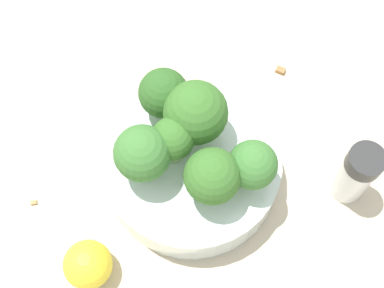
{
  "coord_description": "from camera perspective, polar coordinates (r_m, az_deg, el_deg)",
  "views": [
    {
      "loc": [
        0.1,
        -0.16,
        0.5
      ],
      "look_at": [
        0.0,
        0.0,
        0.08
      ],
      "focal_mm": 50.0,
      "sensor_mm": 36.0,
      "label": 1
    }
  ],
  "objects": [
    {
      "name": "broccoli_floret_5",
      "position": [
        0.46,
        -5.31,
        -1.09
      ],
      "size": [
        0.05,
        0.05,
        0.06
      ],
      "color": "#7A9E5B",
      "rests_on": "bowl"
    },
    {
      "name": "almond_crumb_1",
      "position": [
        0.55,
        -16.57,
        -5.96
      ],
      "size": [
        0.01,
        0.01,
        0.01
      ],
      "primitive_type": "cube",
      "rotation": [
        0.0,
        0.0,
        3.9
      ],
      "color": "#AD7F4C",
      "rests_on": "ground_plane"
    },
    {
      "name": "broccoli_floret_0",
      "position": [
        0.46,
        6.46,
        -2.32
      ],
      "size": [
        0.04,
        0.04,
        0.06
      ],
      "color": "#8EB770",
      "rests_on": "bowl"
    },
    {
      "name": "broccoli_floret_3",
      "position": [
        0.47,
        0.39,
        3.29
      ],
      "size": [
        0.06,
        0.06,
        0.07
      ],
      "color": "#7A9E5B",
      "rests_on": "bowl"
    },
    {
      "name": "almond_crumb_0",
      "position": [
        0.6,
        9.46,
        7.88
      ],
      "size": [
        0.01,
        0.01,
        0.01
      ],
      "primitive_type": "cube",
      "rotation": [
        0.0,
        0.0,
        0.1
      ],
      "color": "olive",
      "rests_on": "ground_plane"
    },
    {
      "name": "lemon_wedge",
      "position": [
        0.5,
        -11.04,
        -12.51
      ],
      "size": [
        0.04,
        0.04,
        0.04
      ],
      "primitive_type": "sphere",
      "color": "yellow",
      "rests_on": "ground_plane"
    },
    {
      "name": "bowl",
      "position": [
        0.52,
        0.0,
        -2.59
      ],
      "size": [
        0.17,
        0.17,
        0.04
      ],
      "primitive_type": "cylinder",
      "color": "silver",
      "rests_on": "ground_plane"
    },
    {
      "name": "ground_plane",
      "position": [
        0.54,
        0.0,
        -3.48
      ],
      "size": [
        3.0,
        3.0,
        0.0
      ],
      "primitive_type": "plane",
      "color": "beige"
    },
    {
      "name": "broccoli_floret_2",
      "position": [
        0.49,
        -3.05,
        5.39
      ],
      "size": [
        0.05,
        0.05,
        0.06
      ],
      "color": "#84AD66",
      "rests_on": "bowl"
    },
    {
      "name": "pepper_shaker",
      "position": [
        0.52,
        17.09,
        -3.06
      ],
      "size": [
        0.03,
        0.03,
        0.08
      ],
      "color": "silver",
      "rests_on": "ground_plane"
    },
    {
      "name": "broccoli_floret_4",
      "position": [
        0.45,
        2.17,
        -3.51
      ],
      "size": [
        0.05,
        0.05,
        0.06
      ],
      "color": "#84AD66",
      "rests_on": "bowl"
    },
    {
      "name": "broccoli_floret_1",
      "position": [
        0.47,
        -2.08,
        0.44
      ],
      "size": [
        0.04,
        0.04,
        0.06
      ],
      "color": "#8EB770",
      "rests_on": "bowl"
    }
  ]
}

